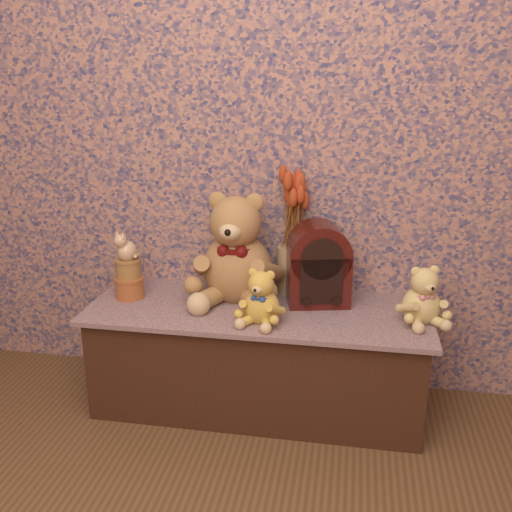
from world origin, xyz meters
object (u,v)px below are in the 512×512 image
Objects in this scene: teddy_large at (237,242)px; cathedral_radio at (318,263)px; cat_figurine at (127,245)px; teddy_small at (422,292)px; ceramic_vase at (291,269)px; teddy_medium at (262,294)px; biscuit_tin_lower at (130,288)px.

teddy_large is 0.35m from cathedral_radio.
cat_figurine is (-0.80, -0.09, 0.06)m from cathedral_radio.
teddy_small is 0.43m from cathedral_radio.
cat_figurine is at bearing 173.33° from cathedral_radio.
teddy_large reaches higher than ceramic_vase.
ceramic_vase is 1.58× the size of cat_figurine.
ceramic_vase is at bearing 89.87° from teddy_medium.
cat_figurine is (-0.60, 0.14, 0.12)m from teddy_medium.
teddy_small is 1.87× the size of cat_figurine.
biscuit_tin_lower is at bearing -167.46° from teddy_large.
teddy_large is at bearing 167.44° from cathedral_radio.
cat_figurine is at bearing 178.67° from teddy_medium.
cathedral_radio is at bearing 142.67° from teddy_small.
biscuit_tin_lower is (-1.21, 0.04, -0.08)m from teddy_small.
cathedral_radio reaches higher than teddy_small.
teddy_medium is 0.31m from cathedral_radio.
cathedral_radio is at bearing 61.37° from teddy_medium.
cat_figurine is (-1.21, 0.04, 0.12)m from teddy_small.
biscuit_tin_lower is at bearing 157.48° from teddy_small.
teddy_large is 0.30m from teddy_medium.
teddy_large is at bearing 35.34° from cat_figurine.
teddy_small reaches higher than teddy_medium.
teddy_large is 2.40× the size of ceramic_vase.
cat_figurine is at bearing -164.12° from ceramic_vase.
ceramic_vase is at bearing 15.88° from biscuit_tin_lower.
teddy_medium is 0.62m from biscuit_tin_lower.
teddy_medium is 1.88× the size of biscuit_tin_lower.
teddy_large is 1.43× the size of cathedral_radio.
teddy_large is 2.15× the size of teddy_medium.
cathedral_radio reaches higher than teddy_medium.
teddy_medium is at bearing -102.30° from ceramic_vase.
cathedral_radio is 2.83× the size of biscuit_tin_lower.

